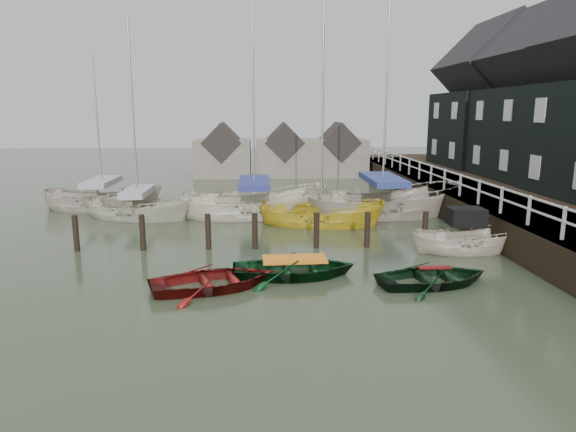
{
  "coord_description": "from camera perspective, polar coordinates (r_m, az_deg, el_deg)",
  "views": [
    {
      "loc": [
        -0.97,
        -16.37,
        5.25
      ],
      "look_at": [
        0.05,
        2.43,
        1.4
      ],
      "focal_mm": 32.0,
      "sensor_mm": 36.0,
      "label": 1
    }
  ],
  "objects": [
    {
      "name": "rowboat_red",
      "position": [
        15.82,
        -8.2,
        -7.95
      ],
      "size": [
        4.46,
        3.75,
        0.79
      ],
      "primitive_type": "imported",
      "rotation": [
        0.0,
        0.0,
        1.88
      ],
      "color": "#63100E",
      "rests_on": "ground"
    },
    {
      "name": "far_sheds",
      "position": [
        42.55,
        -0.69,
        6.98
      ],
      "size": [
        14.0,
        4.08,
        4.39
      ],
      "color": "#665B51",
      "rests_on": "ground"
    },
    {
      "name": "sailboat_a",
      "position": [
        26.71,
        -16.22,
        -0.1
      ],
      "size": [
        6.16,
        3.87,
        10.8
      ],
      "rotation": [
        0.0,
        0.0,
        1.25
      ],
      "color": "beige",
      "rests_on": "ground"
    },
    {
      "name": "sailboat_c",
      "position": [
        24.26,
        3.69,
        -0.93
      ],
      "size": [
        6.26,
        3.4,
        11.02
      ],
      "rotation": [
        0.0,
        0.0,
        1.36
      ],
      "color": "gold",
      "rests_on": "ground"
    },
    {
      "name": "ground",
      "position": [
        17.22,
        0.26,
        -6.2
      ],
      "size": [
        120.0,
        120.0,
        0.0
      ],
      "primitive_type": "plane",
      "color": "#2B3521",
      "rests_on": "ground"
    },
    {
      "name": "sailboat_b",
      "position": [
        26.27,
        -3.72,
        0.13
      ],
      "size": [
        7.8,
        3.6,
        12.66
      ],
      "rotation": [
        0.0,
        0.0,
        1.67
      ],
      "color": "beige",
      "rests_on": "ground"
    },
    {
      "name": "land_strip",
      "position": [
        31.28,
        27.64,
        0.56
      ],
      "size": [
        14.0,
        38.0,
        1.5
      ],
      "primitive_type": "cube",
      "color": "black",
      "rests_on": "ground"
    },
    {
      "name": "sailboat_e",
      "position": [
        29.72,
        -19.82,
        0.8
      ],
      "size": [
        6.79,
        3.13,
        9.55
      ],
      "rotation": [
        0.0,
        0.0,
        1.47
      ],
      "color": "#BAAD9E",
      "rests_on": "ground"
    },
    {
      "name": "mooring_pilings",
      "position": [
        19.95,
        -3.44,
        -2.24
      ],
      "size": [
        13.72,
        0.22,
        1.8
      ],
      "color": "black",
      "rests_on": "ground"
    },
    {
      "name": "pier",
      "position": [
        28.73,
        18.26,
        1.88
      ],
      "size": [
        3.04,
        32.0,
        2.7
      ],
      "color": "black",
      "rests_on": "ground"
    },
    {
      "name": "motorboat",
      "position": [
        20.66,
        19.13,
        -3.53
      ],
      "size": [
        4.15,
        1.61,
        2.47
      ],
      "rotation": [
        0.0,
        0.0,
        1.56
      ],
      "color": "beige",
      "rests_on": "ground"
    },
    {
      "name": "rowboat_green",
      "position": [
        16.77,
        0.71,
        -6.69
      ],
      "size": [
        4.08,
        2.99,
        0.82
      ],
      "primitive_type": "imported",
      "rotation": [
        0.0,
        0.0,
        1.61
      ],
      "color": "black",
      "rests_on": "ground"
    },
    {
      "name": "rowboat_dkgreen",
      "position": [
        16.63,
        15.86,
        -7.31
      ],
      "size": [
        3.99,
        3.17,
        0.74
      ],
      "primitive_type": "imported",
      "rotation": [
        0.0,
        0.0,
        1.76
      ],
      "color": "black",
      "rests_on": "ground"
    },
    {
      "name": "sailboat_d",
      "position": [
        26.75,
        10.37,
        0.17
      ],
      "size": [
        8.3,
        3.28,
        12.05
      ],
      "rotation": [
        0.0,
        0.0,
        1.59
      ],
      "color": "#BEB0A2",
      "rests_on": "ground"
    }
  ]
}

